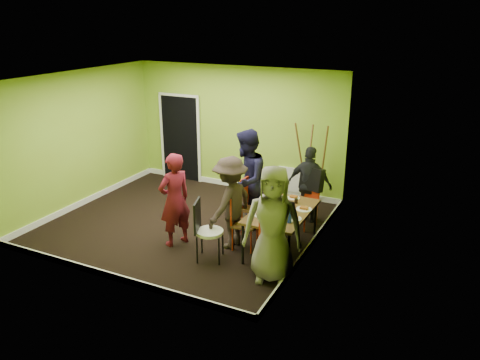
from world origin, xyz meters
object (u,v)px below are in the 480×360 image
object	(u,v)px
person_standing	(175,200)
chair_left_near	(241,219)
orange_bottle	(278,202)
person_front_end	(273,224)
chair_left_far	(252,202)
chair_back_end	(310,185)
person_left_near	(230,203)
dining_table	(282,213)
easel	(311,166)
chair_front_end	(272,240)
blue_bottle	(289,216)
person_back_end	(310,185)
chair_bentwood	(205,227)
person_left_far	(246,180)
thermos	(281,203)

from	to	relation	value
person_standing	chair_left_near	bearing A→B (deg)	133.53
orange_bottle	person_front_end	bearing A→B (deg)	-72.44
chair_left_far	chair_back_end	bearing A→B (deg)	141.65
person_standing	person_front_end	bearing A→B (deg)	104.47
chair_left_far	orange_bottle	xyz separation A→B (m)	(0.60, -0.24, 0.19)
chair_left_near	person_left_near	xyz separation A→B (m)	(-0.18, -0.03, 0.27)
dining_table	easel	world-z (taller)	easel
chair_left_far	orange_bottle	bearing A→B (deg)	73.71
chair_back_end	easel	size ratio (longest dim) A/B	0.63
orange_bottle	person_left_near	bearing A→B (deg)	-150.47
chair_left_far	person_standing	size ratio (longest dim) A/B	0.64
chair_front_end	person_front_end	distance (m)	0.43
chair_back_end	blue_bottle	size ratio (longest dim) A/B	5.29
chair_back_end	person_front_end	xyz separation A→B (m)	(0.12, -2.18, 0.11)
easel	orange_bottle	distance (m)	1.96
chair_front_end	person_back_end	distance (m)	2.10
chair_left_near	chair_left_far	bearing A→B (deg)	179.98
chair_bentwood	person_left_far	distance (m)	1.45
chair_back_end	person_left_near	size ratio (longest dim) A/B	0.69
thermos	person_back_end	xyz separation A→B (m)	(0.07, 1.39, -0.12)
dining_table	blue_bottle	size ratio (longest dim) A/B	7.08
person_back_end	person_front_end	distance (m)	2.31
chair_left_near	person_left_near	distance (m)	0.33
chair_left_far	person_left_far	size ratio (longest dim) A/B	0.56
person_back_end	chair_bentwood	bearing A→B (deg)	66.62
person_back_end	person_standing	bearing A→B (deg)	49.89
dining_table	thermos	xyz separation A→B (m)	(-0.03, 0.03, 0.17)
person_left_far	person_front_end	world-z (taller)	person_left_far
easel	person_back_end	size ratio (longest dim) A/B	1.19
orange_bottle	person_front_end	xyz separation A→B (m)	(0.34, -1.08, 0.11)
chair_left_near	easel	bearing A→B (deg)	161.85
chair_back_end	person_back_end	xyz separation A→B (m)	(-0.04, 0.12, -0.04)
dining_table	chair_back_end	xyz separation A→B (m)	(0.08, 1.29, 0.10)
person_standing	person_front_end	distance (m)	1.98
chair_back_end	chair_front_end	world-z (taller)	chair_back_end
chair_left_far	chair_front_end	size ratio (longest dim) A/B	1.11
chair_back_end	thermos	bearing A→B (deg)	103.45
thermos	person_front_end	world-z (taller)	person_front_end
blue_bottle	person_front_end	bearing A→B (deg)	-99.61
chair_back_end	person_standing	xyz separation A→B (m)	(-1.83, -1.84, 0.04)
chair_left_near	chair_back_end	distance (m)	1.67
easel	thermos	xyz separation A→B (m)	(0.15, -2.13, -0.01)
chair_left_far	blue_bottle	world-z (taller)	chair_left_far
easel	blue_bottle	world-z (taller)	easel
person_front_end	person_standing	bearing A→B (deg)	154.87
person_front_end	chair_left_far	bearing A→B (deg)	110.04
chair_back_end	orange_bottle	world-z (taller)	chair_back_end
chair_back_end	orange_bottle	distance (m)	1.12
chair_left_near	orange_bottle	size ratio (longest dim) A/B	10.73
thermos	person_front_end	distance (m)	0.94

